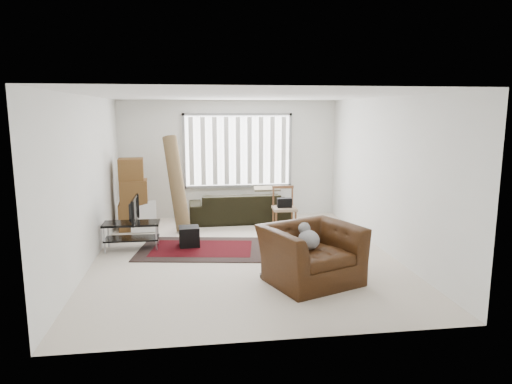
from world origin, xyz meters
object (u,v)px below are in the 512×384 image
Objects in this scene: moving_boxes at (133,197)px; side_chair at (284,206)px; armchair at (311,250)px; sofa at (240,203)px; tv_stand at (132,230)px.

moving_boxes is 3.16m from side_chair.
sofa is at bearing 78.23° from armchair.
armchair reaches higher than tv_stand.
moving_boxes reaches higher than side_chair.
armchair is at bearing -92.12° from side_chair.
sofa is at bearing 40.52° from tv_stand.
tv_stand is at bearing -84.68° from moving_boxes.
sofa is 3.86m from armchair.
sofa is 1.40× the size of armchair.
tv_stand is 3.42m from armchair.
side_chair is (3.12, -0.44, -0.20)m from moving_boxes.
tv_stand is 1.10× the size of side_chair.
sofa is (2.27, 0.38, -0.26)m from moving_boxes.
side_chair is (0.85, -0.82, 0.06)m from sofa.
sofa is (2.14, 1.83, 0.07)m from tv_stand.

